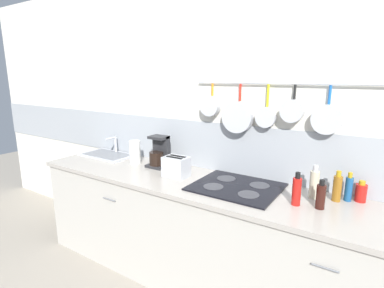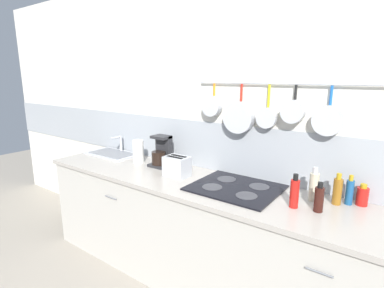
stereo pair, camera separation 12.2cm
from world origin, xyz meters
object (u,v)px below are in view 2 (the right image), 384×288
at_px(bottle_cooking_wine, 314,186).
at_px(bottle_vinegar, 350,192).
at_px(bottle_dish_soap, 319,199).
at_px(bottle_sesame_oil, 337,191).
at_px(toaster, 177,166).
at_px(bottle_olive_oil, 294,193).
at_px(bottle_hot_sauce, 362,196).
at_px(coffee_maker, 162,153).
at_px(paper_towel_roll, 138,151).

distance_m(bottle_cooking_wine, bottle_vinegar, 0.22).
distance_m(bottle_cooking_wine, bottle_dish_soap, 0.17).
bearing_deg(bottle_dish_soap, bottle_sesame_oil, 69.69).
xyz_separation_m(toaster, bottle_olive_oil, (0.98, -0.03, 0.01)).
bearing_deg(bottle_dish_soap, bottle_vinegar, 60.01).
bearing_deg(bottle_hot_sauce, coffee_maker, -176.09).
bearing_deg(bottle_olive_oil, bottle_dish_soap, 10.77).
height_order(bottle_dish_soap, bottle_vinegar, bottle_vinegar).
bearing_deg(bottle_hot_sauce, bottle_olive_oil, -139.94).
relative_size(paper_towel_roll, bottle_vinegar, 1.11).
xyz_separation_m(bottle_cooking_wine, bottle_dish_soap, (0.07, -0.15, -0.02)).
height_order(bottle_olive_oil, bottle_hot_sauce, bottle_olive_oil).
relative_size(bottle_dish_soap, bottle_hot_sauce, 1.32).
relative_size(paper_towel_roll, bottle_sesame_oil, 1.05).
distance_m(coffee_maker, bottle_cooking_wine, 1.35).
height_order(bottle_sesame_oil, bottle_hot_sauce, bottle_sesame_oil).
bearing_deg(bottle_olive_oil, bottle_sesame_oil, 45.26).
xyz_separation_m(coffee_maker, bottle_dish_soap, (1.42, -0.15, -0.03)).
bearing_deg(paper_towel_roll, bottle_hot_sauce, 4.97).
height_order(bottle_sesame_oil, bottle_vinegar, bottle_sesame_oil).
relative_size(toaster, bottle_hot_sauce, 1.52).
distance_m(paper_towel_roll, coffee_maker, 0.26).
distance_m(toaster, bottle_sesame_oil, 1.20).
xyz_separation_m(coffee_maker, bottle_cooking_wine, (1.35, 0.00, -0.02)).
bearing_deg(bottle_vinegar, bottle_cooking_wine, -159.58).
bearing_deg(coffee_maker, paper_towel_roll, -168.28).
bearing_deg(bottle_hot_sauce, bottle_cooking_wine, -158.24).
bearing_deg(bottle_vinegar, bottle_hot_sauce, 25.41).
height_order(coffee_maker, bottle_dish_soap, coffee_maker).
relative_size(toaster, bottle_dish_soap, 1.15).
height_order(bottle_cooking_wine, bottle_dish_soap, bottle_cooking_wine).
xyz_separation_m(coffee_maker, bottle_sesame_oil, (1.49, 0.03, -0.03)).
relative_size(coffee_maker, bottle_vinegar, 1.44).
distance_m(bottle_sesame_oil, bottle_hot_sauce, 0.16).
height_order(coffee_maker, bottle_hot_sauce, coffee_maker).
xyz_separation_m(toaster, bottle_hot_sauce, (1.33, 0.26, -0.02)).
height_order(paper_towel_roll, bottle_sesame_oil, paper_towel_roll).
bearing_deg(bottle_sesame_oil, paper_towel_roll, -177.23).
distance_m(bottle_sesame_oil, bottle_vinegar, 0.08).
bearing_deg(toaster, bottle_hot_sauce, 11.06).
bearing_deg(paper_towel_roll, bottle_olive_oil, -4.77).
distance_m(paper_towel_roll, bottle_dish_soap, 1.68).
xyz_separation_m(bottle_olive_oil, bottle_vinegar, (0.27, 0.26, -0.01)).
xyz_separation_m(bottle_sesame_oil, bottle_vinegar, (0.06, 0.05, -0.01)).
height_order(paper_towel_roll, bottle_dish_soap, paper_towel_roll).
height_order(bottle_dish_soap, bottle_sesame_oil, bottle_sesame_oil).
relative_size(coffee_maker, bottle_cooking_wine, 1.23).
bearing_deg(paper_towel_roll, bottle_sesame_oil, 2.77).
xyz_separation_m(coffee_maker, bottle_hot_sauce, (1.63, 0.11, -0.05)).
height_order(bottle_dish_soap, bottle_hot_sauce, bottle_dish_soap).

